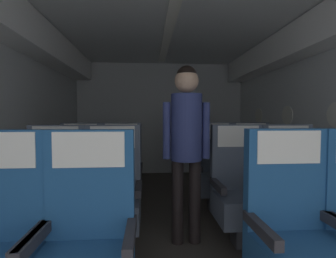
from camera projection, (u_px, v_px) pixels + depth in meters
name	position (u px, v px, depth m)	size (l,w,h in m)	color
ground	(175.00, 234.00, 2.47)	(3.62, 5.77, 0.02)	#3D3833
fuselage_shell	(172.00, 73.00, 2.67)	(3.50, 5.42, 2.30)	silver
seat_a_left_aisle	(86.00, 248.00, 1.32)	(0.52, 0.46, 1.09)	#38383D
seat_a_right_window	(296.00, 237.00, 1.43)	(0.52, 0.46, 1.09)	#38383D
seat_b_left_window	(53.00, 198.00, 2.13)	(0.52, 0.46, 1.09)	#38383D
seat_b_left_aisle	(112.00, 197.00, 2.17)	(0.52, 0.46, 1.09)	#38383D
seat_b_right_aisle	(292.00, 192.00, 2.30)	(0.52, 0.46, 1.09)	#38383D
seat_b_right_window	(241.00, 193.00, 2.28)	(0.52, 0.46, 1.09)	#38383D
seat_c_left_window	(79.00, 175.00, 2.99)	(0.52, 0.46, 1.09)	#38383D
seat_c_left_aisle	(121.00, 174.00, 3.01)	(0.52, 0.46, 1.09)	#38383D
seat_c_right_aisle	(253.00, 171.00, 3.17)	(0.52, 0.46, 1.09)	#38383D
seat_c_right_window	(215.00, 172.00, 3.11)	(0.52, 0.46, 1.09)	#38383D
flight_attendant	(186.00, 134.00, 2.25)	(0.43, 0.28, 1.62)	black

